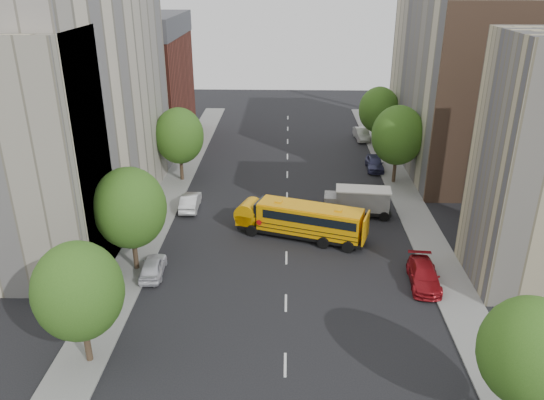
{
  "coord_description": "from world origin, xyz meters",
  "views": [
    {
      "loc": [
        -0.03,
        -37.45,
        20.25
      ],
      "look_at": [
        -1.22,
        2.0,
        3.08
      ],
      "focal_mm": 35.0,
      "sensor_mm": 36.0,
      "label": 1
    }
  ],
  "objects_px": {
    "street_tree_3": "(530,352)",
    "parked_car_3": "(424,275)",
    "parked_car_1": "(190,201)",
    "street_tree_2": "(179,136)",
    "safari_truck": "(358,201)",
    "parked_car_4": "(375,163)",
    "street_tree_0": "(78,291)",
    "parked_car_0": "(153,267)",
    "street_tree_4": "(398,135)",
    "school_bus": "(300,219)",
    "street_tree_5": "(379,110)",
    "parked_car_5": "(362,134)",
    "street_tree_1": "(130,208)"
  },
  "relations": [
    {
      "from": "safari_truck",
      "to": "parked_car_4",
      "type": "distance_m",
      "value": 12.4
    },
    {
      "from": "street_tree_3",
      "to": "parked_car_3",
      "type": "distance_m",
      "value": 13.22
    },
    {
      "from": "street_tree_0",
      "to": "street_tree_5",
      "type": "height_order",
      "value": "street_tree_5"
    },
    {
      "from": "street_tree_3",
      "to": "street_tree_4",
      "type": "bearing_deg",
      "value": 90.0
    },
    {
      "from": "school_bus",
      "to": "parked_car_5",
      "type": "height_order",
      "value": "school_bus"
    },
    {
      "from": "street_tree_4",
      "to": "parked_car_0",
      "type": "xyz_separation_m",
      "value": [
        -20.6,
        -18.74,
        -4.4
      ]
    },
    {
      "from": "parked_car_1",
      "to": "parked_car_5",
      "type": "xyz_separation_m",
      "value": [
        18.49,
        22.3,
        0.03
      ]
    },
    {
      "from": "parked_car_1",
      "to": "street_tree_2",
      "type": "bearing_deg",
      "value": -74.77
    },
    {
      "from": "street_tree_0",
      "to": "street_tree_1",
      "type": "distance_m",
      "value": 10.0
    },
    {
      "from": "street_tree_4",
      "to": "street_tree_3",
      "type": "bearing_deg",
      "value": -90.0
    },
    {
      "from": "street_tree_1",
      "to": "street_tree_4",
      "type": "distance_m",
      "value": 28.43
    },
    {
      "from": "street_tree_1",
      "to": "street_tree_3",
      "type": "bearing_deg",
      "value": -32.47
    },
    {
      "from": "street_tree_1",
      "to": "parked_car_5",
      "type": "bearing_deg",
      "value": 58.15
    },
    {
      "from": "street_tree_1",
      "to": "parked_car_4",
      "type": "height_order",
      "value": "street_tree_1"
    },
    {
      "from": "street_tree_0",
      "to": "parked_car_5",
      "type": "distance_m",
      "value": 47.99
    },
    {
      "from": "street_tree_4",
      "to": "parked_car_5",
      "type": "distance_m",
      "value": 15.83
    },
    {
      "from": "street_tree_1",
      "to": "street_tree_5",
      "type": "distance_m",
      "value": 37.2
    },
    {
      "from": "parked_car_3",
      "to": "street_tree_2",
      "type": "bearing_deg",
      "value": 140.73
    },
    {
      "from": "street_tree_3",
      "to": "parked_car_5",
      "type": "bearing_deg",
      "value": 91.7
    },
    {
      "from": "street_tree_4",
      "to": "safari_truck",
      "type": "relative_size",
      "value": 1.32
    },
    {
      "from": "street_tree_5",
      "to": "school_bus",
      "type": "height_order",
      "value": "street_tree_5"
    },
    {
      "from": "safari_truck",
      "to": "parked_car_1",
      "type": "bearing_deg",
      "value": -177.95
    },
    {
      "from": "street_tree_2",
      "to": "street_tree_5",
      "type": "relative_size",
      "value": 1.03
    },
    {
      "from": "street_tree_0",
      "to": "street_tree_5",
      "type": "bearing_deg",
      "value": 61.19
    },
    {
      "from": "parked_car_1",
      "to": "parked_car_5",
      "type": "distance_m",
      "value": 28.96
    },
    {
      "from": "street_tree_4",
      "to": "parked_car_5",
      "type": "height_order",
      "value": "street_tree_4"
    },
    {
      "from": "safari_truck",
      "to": "parked_car_3",
      "type": "height_order",
      "value": "safari_truck"
    },
    {
      "from": "street_tree_1",
      "to": "street_tree_3",
      "type": "xyz_separation_m",
      "value": [
        22.0,
        -14.0,
        -0.5
      ]
    },
    {
      "from": "safari_truck",
      "to": "parked_car_1",
      "type": "distance_m",
      "value": 15.23
    },
    {
      "from": "parked_car_4",
      "to": "street_tree_4",
      "type": "bearing_deg",
      "value": -68.49
    },
    {
      "from": "street_tree_2",
      "to": "street_tree_4",
      "type": "xyz_separation_m",
      "value": [
        22.0,
        0.0,
        0.25
      ]
    },
    {
      "from": "street_tree_0",
      "to": "parked_car_0",
      "type": "height_order",
      "value": "street_tree_0"
    },
    {
      "from": "street_tree_1",
      "to": "school_bus",
      "type": "xyz_separation_m",
      "value": [
        12.11,
        5.52,
        -3.3
      ]
    },
    {
      "from": "street_tree_3",
      "to": "street_tree_5",
      "type": "xyz_separation_m",
      "value": [
        -0.0,
        44.0,
        0.25
      ]
    },
    {
      "from": "street_tree_2",
      "to": "school_bus",
      "type": "xyz_separation_m",
      "value": [
        12.11,
        -12.48,
        -3.17
      ]
    },
    {
      "from": "street_tree_3",
      "to": "parked_car_4",
      "type": "relative_size",
      "value": 1.61
    },
    {
      "from": "street_tree_4",
      "to": "street_tree_5",
      "type": "relative_size",
      "value": 1.08
    },
    {
      "from": "street_tree_5",
      "to": "school_bus",
      "type": "distance_m",
      "value": 26.57
    },
    {
      "from": "parked_car_0",
      "to": "parked_car_5",
      "type": "distance_m",
      "value": 38.96
    },
    {
      "from": "street_tree_3",
      "to": "parked_car_4",
      "type": "xyz_separation_m",
      "value": [
        -1.4,
        35.91,
        -3.7
      ]
    },
    {
      "from": "school_bus",
      "to": "parked_car_3",
      "type": "height_order",
      "value": "school_bus"
    },
    {
      "from": "safari_truck",
      "to": "parked_car_4",
      "type": "height_order",
      "value": "safari_truck"
    },
    {
      "from": "street_tree_2",
      "to": "street_tree_4",
      "type": "relative_size",
      "value": 0.95
    },
    {
      "from": "street_tree_2",
      "to": "safari_truck",
      "type": "height_order",
      "value": "street_tree_2"
    },
    {
      "from": "street_tree_4",
      "to": "school_bus",
      "type": "xyz_separation_m",
      "value": [
        -9.89,
        -12.48,
        -3.42
      ]
    },
    {
      "from": "street_tree_3",
      "to": "safari_truck",
      "type": "bearing_deg",
      "value": 101.09
    },
    {
      "from": "parked_car_5",
      "to": "street_tree_0",
      "type": "bearing_deg",
      "value": -120.35
    },
    {
      "from": "street_tree_5",
      "to": "parked_car_4",
      "type": "relative_size",
      "value": 1.7
    },
    {
      "from": "street_tree_5",
      "to": "parked_car_4",
      "type": "xyz_separation_m",
      "value": [
        -1.4,
        -8.09,
        -3.95
      ]
    },
    {
      "from": "street_tree_3",
      "to": "school_bus",
      "type": "xyz_separation_m",
      "value": [
        -9.89,
        19.52,
        -2.8
      ]
    }
  ]
}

